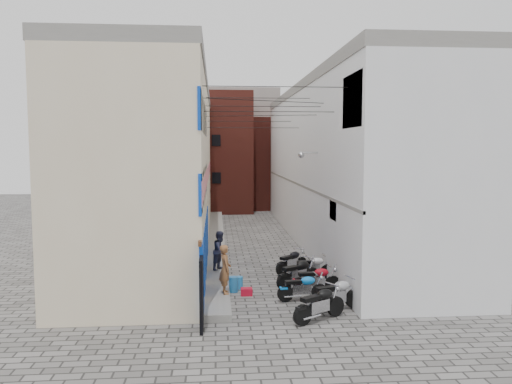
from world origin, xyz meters
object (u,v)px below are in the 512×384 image
object	(u,v)px
water_jug_far	(239,283)
motorcycle_e	(298,271)
red_crate	(247,292)
motorcycle_f	(312,266)
motorcycle_c	(303,286)
motorcycle_g	(292,260)
motorcycle_a	(320,302)
person_b	(220,250)
person_a	(225,269)
motorcycle_b	(336,293)
motorcycle_d	(316,278)
water_jug_near	(233,284)

from	to	relation	value
water_jug_far	motorcycle_e	bearing A→B (deg)	2.07
red_crate	motorcycle_f	bearing A→B (deg)	35.75
motorcycle_c	motorcycle_g	bearing A→B (deg)	170.34
motorcycle_a	motorcycle_e	bearing A→B (deg)	148.71
motorcycle_e	motorcycle_g	xyz separation A→B (m)	(0.08, 2.19, -0.06)
person_b	water_jug_far	distance (m)	2.34
motorcycle_c	red_crate	world-z (taller)	motorcycle_c
person_b	motorcycle_e	bearing A→B (deg)	-90.62
person_a	red_crate	world-z (taller)	person_a
motorcycle_b	red_crate	xyz separation A→B (m)	(-2.86, 2.00, -0.47)
red_crate	water_jug_far	bearing A→B (deg)	104.89
motorcycle_e	motorcycle_f	xyz separation A→B (m)	(0.78, 1.09, -0.06)
motorcycle_b	motorcycle_g	size ratio (longest dim) A/B	1.10
red_crate	person_b	bearing A→B (deg)	107.27
motorcycle_a	person_b	size ratio (longest dim) A/B	1.25
motorcycle_e	motorcycle_a	bearing A→B (deg)	-31.60
motorcycle_b	motorcycle_d	xyz separation A→B (m)	(-0.25, 2.07, -0.04)
motorcycle_a	person_b	world-z (taller)	person_b
water_jug_near	water_jug_far	size ratio (longest dim) A/B	1.22
water_jug_near	motorcycle_f	bearing A→B (deg)	25.38
motorcycle_f	person_b	bearing A→B (deg)	-105.21
person_a	water_jug_near	bearing A→B (deg)	-27.33
motorcycle_f	water_jug_far	xyz separation A→B (m)	(-3.10, -1.17, -0.31)
motorcycle_e	water_jug_near	bearing A→B (deg)	-111.16
person_a	water_jug_near	size ratio (longest dim) A/B	3.05
motorcycle_c	motorcycle_f	world-z (taller)	motorcycle_f
motorcycle_g	red_crate	xyz separation A→B (m)	(-2.17, -3.17, -0.42)
water_jug_far	motorcycle_f	bearing A→B (deg)	20.72
water_jug_near	water_jug_far	bearing A→B (deg)	60.62
motorcycle_f	water_jug_far	size ratio (longest dim) A/B	3.99
motorcycle_c	water_jug_far	distance (m)	2.80
motorcycle_g	person_b	distance (m)	3.14
motorcycle_g	motorcycle_d	bearing A→B (deg)	-31.92
motorcycle_b	red_crate	distance (m)	3.52
motorcycle_b	motorcycle_f	bearing A→B (deg)	163.16
motorcycle_b	motorcycle_e	world-z (taller)	motorcycle_b
water_jug_far	person_b	bearing A→B (deg)	108.27
motorcycle_d	motorcycle_f	xyz separation A→B (m)	(0.26, 1.99, -0.02)
motorcycle_a	motorcycle_d	bearing A→B (deg)	138.90
motorcycle_g	water_jug_near	distance (m)	3.77
motorcycle_a	motorcycle_b	xyz separation A→B (m)	(0.74, 0.91, 0.01)
motorcycle_d	motorcycle_g	xyz separation A→B (m)	(-0.44, 3.09, -0.02)
motorcycle_a	motorcycle_e	world-z (taller)	motorcycle_e
motorcycle_f	motorcycle_g	distance (m)	1.31
motorcycle_c	water_jug_near	size ratio (longest dim) A/B	3.22
motorcycle_a	red_crate	distance (m)	3.62
motorcycle_a	person_b	xyz separation A→B (m)	(-3.04, 5.87, 0.48)
motorcycle_b	motorcycle_e	bearing A→B (deg)	177.79
person_a	red_crate	bearing A→B (deg)	-66.09
water_jug_near	motorcycle_b	bearing A→B (deg)	-36.70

